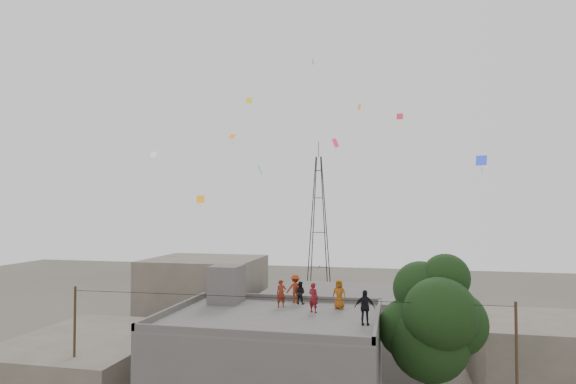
# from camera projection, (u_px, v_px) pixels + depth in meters

# --- Properties ---
(main_building) EXTENTS (10.00, 8.00, 6.10)m
(main_building) POSITION_uv_depth(u_px,v_px,m) (272.00, 381.00, 22.64)
(main_building) COLOR #55524F
(main_building) RESTS_ON ground
(parapet) EXTENTS (10.00, 8.00, 0.30)m
(parapet) POSITION_uv_depth(u_px,v_px,m) (272.00, 313.00, 22.75)
(parapet) COLOR #55524F
(parapet) RESTS_ON main_building
(stair_head_box) EXTENTS (1.60, 1.80, 2.00)m
(stair_head_box) POSITION_uv_depth(u_px,v_px,m) (227.00, 284.00, 26.01)
(stair_head_box) COLOR #55524F
(stair_head_box) RESTS_ON main_building
(neighbor_west) EXTENTS (8.00, 10.00, 4.00)m
(neighbor_west) POSITION_uv_depth(u_px,v_px,m) (91.00, 372.00, 26.94)
(neighbor_west) COLOR #5D5549
(neighbor_west) RESTS_ON ground
(neighbor_north) EXTENTS (12.00, 9.00, 5.00)m
(neighbor_north) POSITION_uv_depth(u_px,v_px,m) (345.00, 325.00, 35.84)
(neighbor_north) COLOR #55524F
(neighbor_north) RESTS_ON ground
(neighbor_northwest) EXTENTS (9.00, 8.00, 7.00)m
(neighbor_northwest) POSITION_uv_depth(u_px,v_px,m) (204.00, 300.00, 40.43)
(neighbor_northwest) COLOR #5D5549
(neighbor_northwest) RESTS_ON ground
(neighbor_east) EXTENTS (7.00, 8.00, 4.40)m
(neighbor_east) POSITION_uv_depth(u_px,v_px,m) (535.00, 356.00, 29.33)
(neighbor_east) COLOR #5D5549
(neighbor_east) RESTS_ON ground
(tree) EXTENTS (4.90, 4.60, 9.10)m
(tree) POSITION_uv_depth(u_px,v_px,m) (433.00, 321.00, 21.73)
(tree) COLOR black
(tree) RESTS_ON ground
(utility_line) EXTENTS (20.12, 0.62, 7.40)m
(utility_line) POSITION_uv_depth(u_px,v_px,m) (276.00, 374.00, 21.34)
(utility_line) COLOR black
(utility_line) RESTS_ON ground
(transmission_tower) EXTENTS (2.97, 2.97, 20.01)m
(transmission_tower) POSITION_uv_depth(u_px,v_px,m) (319.00, 225.00, 62.74)
(transmission_tower) COLOR black
(transmission_tower) RESTS_ON ground
(person_red_adult) EXTENTS (0.63, 0.54, 1.45)m
(person_red_adult) POSITION_uv_depth(u_px,v_px,m) (313.00, 298.00, 23.52)
(person_red_adult) COLOR maroon
(person_red_adult) RESTS_ON main_building
(person_orange_child) EXTENTS (0.78, 0.57, 1.46)m
(person_orange_child) POSITION_uv_depth(u_px,v_px,m) (339.00, 294.00, 24.41)
(person_orange_child) COLOR #994F11
(person_orange_child) RESTS_ON main_building
(person_dark_child) EXTENTS (0.68, 0.59, 1.19)m
(person_dark_child) POSITION_uv_depth(u_px,v_px,m) (300.00, 293.00, 25.65)
(person_dark_child) COLOR black
(person_dark_child) RESTS_ON main_building
(person_dark_adult) EXTENTS (0.94, 0.54, 1.51)m
(person_dark_adult) POSITION_uv_depth(u_px,v_px,m) (365.00, 307.00, 21.04)
(person_dark_adult) COLOR black
(person_dark_adult) RESTS_ON main_building
(person_orange_adult) EXTENTS (1.10, 0.84, 1.51)m
(person_orange_adult) POSITION_uv_depth(u_px,v_px,m) (295.00, 289.00, 25.99)
(person_orange_adult) COLOR #9B3011
(person_orange_adult) RESTS_ON main_building
(person_red_child) EXTENTS (0.61, 0.53, 1.40)m
(person_red_child) POSITION_uv_depth(u_px,v_px,m) (281.00, 294.00, 24.78)
(person_red_child) COLOR maroon
(person_red_child) RESTS_ON main_building
(kites) EXTENTS (20.59, 14.55, 11.66)m
(kites) POSITION_uv_depth(u_px,v_px,m) (298.00, 135.00, 30.43)
(kites) COLOR orange
(kites) RESTS_ON ground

